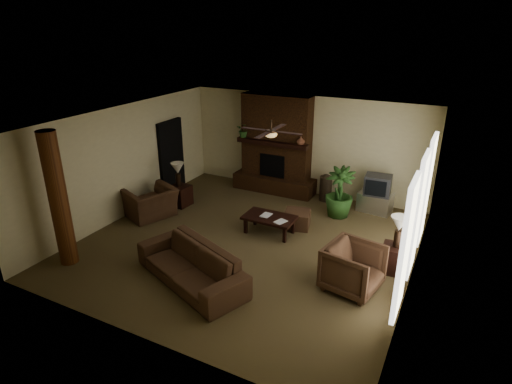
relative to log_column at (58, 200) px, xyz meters
The scene contains 23 objects.
room_shell 3.80m from the log_column, 39.13° to the left, with size 7.00×7.00×7.00m.
fireplace 6.02m from the log_column, 69.07° to the left, with size 2.40×0.70×2.80m.
windows 6.91m from the log_column, 22.11° to the left, with size 0.08×3.65×2.35m.
log_column is the anchor object (origin of this frame).
doorway 4.24m from the log_column, 96.65° to the left, with size 0.10×1.00×2.10m, color black.
ceiling_fan 4.45m from the log_column, 38.87° to the left, with size 1.35×1.35×0.37m.
sofa 2.90m from the log_column, 11.85° to the left, with size 2.49×0.73×0.97m, color #4A3120.
armchair_left 2.68m from the log_column, 88.08° to the left, with size 1.15×0.75×1.01m, color #4A3120.
armchair_right 5.85m from the log_column, 17.35° to the left, with size 0.96×0.89×0.98m, color #4A3120.
coffee_table 4.52m from the log_column, 43.91° to the left, with size 1.20×0.70×0.43m.
ottoman 5.30m from the log_column, 45.30° to the left, with size 0.60×0.60×0.40m, color #4A3120.
tv_stand 7.55m from the log_column, 46.68° to the left, with size 0.85×0.50×0.50m, color silver.
tv 7.47m from the log_column, 46.25° to the left, with size 0.69×0.57×0.52m.
floor_vase 6.75m from the log_column, 56.15° to the left, with size 0.34×0.34×0.77m.
floor_plant 6.50m from the log_column, 47.46° to the left, with size 0.73×1.30×0.73m, color #2B5220.
side_table_left 3.64m from the log_column, 84.91° to the left, with size 0.50×0.50×0.55m, color black.
lamp_left 3.49m from the log_column, 85.35° to the left, with size 0.40×0.40×0.65m.
side_table_right 6.77m from the log_column, 23.98° to the left, with size 0.50×0.50×0.55m, color black.
lamp_right 6.69m from the log_column, 24.07° to the left, with size 0.38×0.38×0.65m.
mantel_plant 5.52m from the log_column, 76.87° to the left, with size 0.38×0.42×0.33m, color #2B5220.
mantel_vase 6.16m from the log_column, 60.82° to the left, with size 0.22×0.23×0.22m, color brown.
book_a 4.35m from the log_column, 45.78° to the left, with size 0.22×0.03×0.29m, color #999999.
book_b 4.58m from the log_column, 40.51° to the left, with size 0.21×0.02×0.29m, color #999999.
Camera 1 is at (4.00, -7.46, 4.70)m, focal length 29.72 mm.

